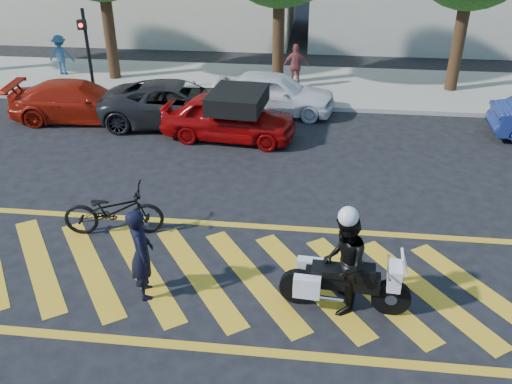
# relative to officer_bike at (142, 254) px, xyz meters

# --- Properties ---
(ground) EXTENTS (90.00, 90.00, 0.00)m
(ground) POSITION_rel_officer_bike_xyz_m (1.45, 0.66, -0.91)
(ground) COLOR black
(ground) RESTS_ON ground
(sidewalk) EXTENTS (60.00, 5.00, 0.15)m
(sidewalk) POSITION_rel_officer_bike_xyz_m (1.45, 12.66, -0.83)
(sidewalk) COLOR #9E998E
(sidewalk) RESTS_ON ground
(crosswalk) EXTENTS (12.33, 4.00, 0.01)m
(crosswalk) POSITION_rel_officer_bike_xyz_m (1.41, 0.66, -0.90)
(crosswalk) COLOR gold
(crosswalk) RESTS_ON ground
(signal_pole) EXTENTS (0.28, 0.43, 3.20)m
(signal_pole) POSITION_rel_officer_bike_xyz_m (-5.05, 10.40, 1.01)
(signal_pole) COLOR black
(signal_pole) RESTS_ON ground
(officer_bike) EXTENTS (0.65, 0.78, 1.81)m
(officer_bike) POSITION_rel_officer_bike_xyz_m (0.00, 0.00, 0.00)
(officer_bike) COLOR black
(officer_bike) RESTS_ON ground
(bicycle) EXTENTS (2.24, 1.08, 1.13)m
(bicycle) POSITION_rel_officer_bike_xyz_m (-1.27, 1.95, -0.34)
(bicycle) COLOR black
(bicycle) RESTS_ON ground
(police_motorcycle) EXTENTS (2.34, 0.77, 1.03)m
(police_motorcycle) POSITION_rel_officer_bike_xyz_m (3.63, 0.04, -0.35)
(police_motorcycle) COLOR black
(police_motorcycle) RESTS_ON ground
(officer_moto) EXTENTS (0.80, 0.99, 1.93)m
(officer_moto) POSITION_rel_officer_bike_xyz_m (3.61, 0.04, 0.06)
(officer_moto) COLOR black
(officer_moto) RESTS_ON ground
(red_convertible) EXTENTS (4.19, 2.01, 1.38)m
(red_convertible) POSITION_rel_officer_bike_xyz_m (0.39, 7.46, -0.22)
(red_convertible) COLOR #950607
(red_convertible) RESTS_ON ground
(parked_left) EXTENTS (4.56, 2.25, 1.27)m
(parked_left) POSITION_rel_officer_bike_xyz_m (-4.75, 8.46, -0.27)
(parked_left) COLOR #9D1709
(parked_left) RESTS_ON ground
(parked_mid_left) EXTENTS (5.05, 2.56, 1.37)m
(parked_mid_left) POSITION_rel_officer_bike_xyz_m (-1.41, 8.46, -0.22)
(parked_mid_left) COLOR black
(parked_mid_left) RESTS_ON ground
(parked_mid_right) EXTENTS (4.28, 2.11, 1.40)m
(parked_mid_right) POSITION_rel_officer_bike_xyz_m (1.54, 9.86, -0.20)
(parked_mid_right) COLOR silver
(parked_mid_right) RESTS_ON ground
(pedestrian_left) EXTENTS (1.01, 0.59, 1.56)m
(pedestrian_left) POSITION_rel_officer_bike_xyz_m (-7.30, 12.89, 0.02)
(pedestrian_left) COLOR #2F5C82
(pedestrian_left) RESTS_ON sidewalk
(pedestrian_right) EXTENTS (0.98, 0.48, 1.63)m
(pedestrian_right) POSITION_rel_officer_bike_xyz_m (2.15, 12.24, 0.06)
(pedestrian_right) COLOR #984745
(pedestrian_right) RESTS_ON sidewalk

